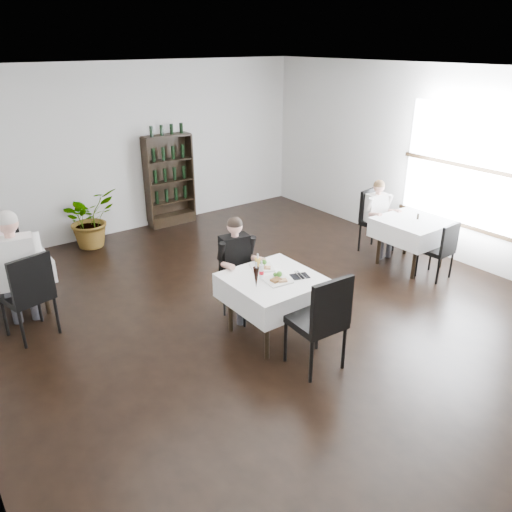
{
  "coord_description": "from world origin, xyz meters",
  "views": [
    {
      "loc": [
        -3.57,
        -4.09,
        3.33
      ],
      "look_at": [
        -0.4,
        0.2,
        1.0
      ],
      "focal_mm": 35.0,
      "sensor_mm": 36.0,
      "label": 1
    }
  ],
  "objects_px": {
    "wine_shelf": "(170,181)",
    "main_table": "(273,289)",
    "potted_tree": "(89,218)",
    "diner_main": "(238,260)"
  },
  "relations": [
    {
      "from": "main_table",
      "to": "diner_main",
      "type": "relative_size",
      "value": 0.78
    },
    {
      "from": "wine_shelf",
      "to": "main_table",
      "type": "bearing_deg",
      "value": -101.78
    },
    {
      "from": "potted_tree",
      "to": "diner_main",
      "type": "bearing_deg",
      "value": -78.28
    },
    {
      "from": "main_table",
      "to": "diner_main",
      "type": "xyz_separation_m",
      "value": [
        -0.05,
        0.67,
        0.15
      ]
    },
    {
      "from": "main_table",
      "to": "diner_main",
      "type": "bearing_deg",
      "value": 93.85
    },
    {
      "from": "wine_shelf",
      "to": "main_table",
      "type": "distance_m",
      "value": 4.41
    },
    {
      "from": "main_table",
      "to": "potted_tree",
      "type": "height_order",
      "value": "potted_tree"
    },
    {
      "from": "potted_tree",
      "to": "diner_main",
      "type": "height_order",
      "value": "diner_main"
    },
    {
      "from": "main_table",
      "to": "potted_tree",
      "type": "xyz_separation_m",
      "value": [
        -0.76,
        4.12,
        -0.12
      ]
    },
    {
      "from": "potted_tree",
      "to": "wine_shelf",
      "type": "bearing_deg",
      "value": 6.52
    }
  ]
}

